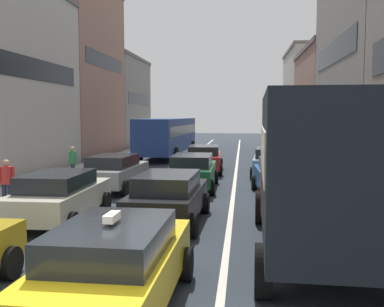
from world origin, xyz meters
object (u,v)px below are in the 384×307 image
object	(u,v)px
removalist_box_truck	(318,170)
taxi_centre_lane_front	(116,264)
sedan_right_lane_behind_truck	(282,177)
pedestrian_mid_sidewalk	(73,161)
sedan_centre_lane_second	(169,196)
wagon_left_lane_second	(60,195)
wagon_right_lane_far	(272,161)
coupe_centre_lane_fourth	(204,158)
pedestrian_near_kerb	(7,180)
sedan_left_lane_third	(115,171)
bus_mid_queue_primary	(167,134)
hatchback_centre_lane_third	(192,171)

from	to	relation	value
removalist_box_truck	taxi_centre_lane_front	size ratio (longest dim) A/B	1.80
sedan_right_lane_behind_truck	pedestrian_mid_sidewalk	distance (m)	10.15
sedan_centre_lane_second	taxi_centre_lane_front	bearing A→B (deg)	-176.93
wagon_left_lane_second	wagon_right_lane_far	distance (m)	12.56
sedan_centre_lane_second	sedan_right_lane_behind_truck	xyz separation A→B (m)	(3.65, 4.58, 0.00)
taxi_centre_lane_front	pedestrian_mid_sidewalk	size ratio (longest dim) A/B	2.60
coupe_centre_lane_fourth	wagon_right_lane_far	xyz separation A→B (m)	(3.61, -1.18, 0.00)
wagon_left_lane_second	pedestrian_near_kerb	world-z (taller)	pedestrian_near_kerb
coupe_centre_lane_fourth	wagon_right_lane_far	size ratio (longest dim) A/B	0.99
sedan_right_lane_behind_truck	pedestrian_mid_sidewalk	size ratio (longest dim) A/B	2.65
sedan_centre_lane_second	sedan_left_lane_third	distance (m)	6.31
bus_mid_queue_primary	coupe_centre_lane_fourth	bearing A→B (deg)	-154.23
sedan_centre_lane_second	hatchback_centre_lane_third	distance (m)	5.96
coupe_centre_lane_fourth	sedan_right_lane_behind_truck	xyz separation A→B (m)	(3.63, -6.90, 0.00)
sedan_left_lane_third	sedan_right_lane_behind_truck	bearing A→B (deg)	-93.95
pedestrian_near_kerb	wagon_right_lane_far	bearing A→B (deg)	113.19
taxi_centre_lane_front	wagon_left_lane_second	distance (m)	6.58
coupe_centre_lane_fourth	bus_mid_queue_primary	xyz separation A→B (m)	(-3.46, 8.16, 0.96)
hatchback_centre_lane_third	pedestrian_near_kerb	xyz separation A→B (m)	(-5.86, -4.49, 0.15)
coupe_centre_lane_fourth	sedan_right_lane_behind_truck	world-z (taller)	same
taxi_centre_lane_front	sedan_centre_lane_second	bearing A→B (deg)	2.16
sedan_left_lane_third	sedan_right_lane_behind_truck	distance (m)	6.95
hatchback_centre_lane_third	bus_mid_queue_primary	distance (m)	14.14
sedan_left_lane_third	pedestrian_near_kerb	size ratio (longest dim) A/B	2.64
bus_mid_queue_primary	pedestrian_mid_sidewalk	xyz separation A→B (m)	(-2.57, -11.94, -0.81)
sedan_right_lane_behind_truck	pedestrian_near_kerb	bearing A→B (deg)	104.68
removalist_box_truck	coupe_centre_lane_fourth	size ratio (longest dim) A/B	1.78
taxi_centre_lane_front	pedestrian_mid_sidewalk	world-z (taller)	same
sedan_left_lane_third	pedestrian_near_kerb	xyz separation A→B (m)	(-2.60, -3.93, 0.15)
taxi_centre_lane_front	wagon_left_lane_second	world-z (taller)	taxi_centre_lane_front
coupe_centre_lane_fourth	pedestrian_near_kerb	world-z (taller)	pedestrian_near_kerb
taxi_centre_lane_front	wagon_left_lane_second	bearing A→B (deg)	31.68
hatchback_centre_lane_third	sedan_left_lane_third	xyz separation A→B (m)	(-3.26, -0.55, 0.00)
hatchback_centre_lane_third	taxi_centre_lane_front	bearing A→B (deg)	-179.98
coupe_centre_lane_fourth	pedestrian_mid_sidewalk	bearing A→B (deg)	119.72
sedan_left_lane_third	bus_mid_queue_primary	bearing A→B (deg)	3.64
sedan_centre_lane_second	coupe_centre_lane_fourth	bearing A→B (deg)	1.53
removalist_box_truck	pedestrian_near_kerb	size ratio (longest dim) A/B	4.68
pedestrian_mid_sidewalk	hatchback_centre_lane_third	bearing A→B (deg)	-45.42
removalist_box_truck	pedestrian_near_kerb	distance (m)	10.55
coupe_centre_lane_fourth	sedan_right_lane_behind_truck	size ratio (longest dim) A/B	0.99
hatchback_centre_lane_third	wagon_right_lane_far	xyz separation A→B (m)	(3.62, 4.34, 0.00)
taxi_centre_lane_front	sedan_right_lane_behind_truck	size ratio (longest dim) A/B	0.98
wagon_right_lane_far	pedestrian_mid_sidewalk	distance (m)	9.99
wagon_left_lane_second	wagon_right_lane_far	world-z (taller)	same
coupe_centre_lane_fourth	pedestrian_mid_sidewalk	xyz separation A→B (m)	(-6.03, -3.78, 0.15)
wagon_left_lane_second	hatchback_centre_lane_third	size ratio (longest dim) A/B	1.00
wagon_right_lane_far	bus_mid_queue_primary	distance (m)	11.75
hatchback_centre_lane_third	bus_mid_queue_primary	world-z (taller)	bus_mid_queue_primary
wagon_left_lane_second	bus_mid_queue_primary	size ratio (longest dim) A/B	0.41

